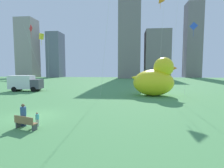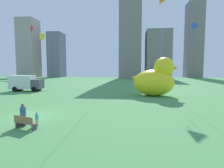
% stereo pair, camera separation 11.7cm
% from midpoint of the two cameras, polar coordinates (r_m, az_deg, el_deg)
% --- Properties ---
extents(ground_plane, '(140.00, 140.00, 0.00)m').
position_cam_midpoint_polar(ground_plane, '(16.45, -25.10, -9.68)').
color(ground_plane, '#4E8F50').
extents(park_bench, '(1.76, 0.95, 0.90)m').
position_cam_midpoint_polar(park_bench, '(13.23, -26.97, -11.16)').
color(park_bench, olive).
rests_on(park_bench, ground).
extents(person_adult, '(0.39, 0.39, 1.60)m').
position_cam_midpoint_polar(person_adult, '(13.84, -27.42, -8.73)').
color(person_adult, '#38476B').
rests_on(person_adult, ground).
extents(person_child, '(0.24, 0.24, 0.99)m').
position_cam_midpoint_polar(person_child, '(13.54, -23.66, -10.36)').
color(person_child, silver).
rests_on(person_child, ground).
extents(giant_inflatable_duck, '(6.94, 4.45, 5.75)m').
position_cam_midpoint_polar(giant_inflatable_duck, '(26.68, 13.90, 1.45)').
color(giant_inflatable_duck, yellow).
rests_on(giant_inflatable_duck, ground).
extents(box_truck, '(5.77, 2.77, 2.85)m').
position_cam_midpoint_polar(box_truck, '(35.16, -26.79, 0.24)').
color(box_truck, white).
rests_on(box_truck, ground).
extents(city_skyline, '(85.67, 17.71, 37.56)m').
position_cam_midpoint_polar(city_skyline, '(80.91, 2.13, 12.91)').
color(city_skyline, '#9E938C').
rests_on(city_skyline, ground).
extents(kite_red, '(3.02, 2.88, 11.84)m').
position_cam_midpoint_polar(kite_red, '(35.05, -25.16, 15.49)').
color(kite_red, silver).
rests_on(kite_red, ground).
extents(kite_blue, '(1.94, 2.66, 11.42)m').
position_cam_midpoint_polar(kite_blue, '(31.34, 25.01, 16.10)').
color(kite_blue, silver).
rests_on(kite_blue, ground).
extents(kite_yellow, '(1.99, 1.95, 10.80)m').
position_cam_midpoint_polar(kite_yellow, '(36.52, -22.33, 14.23)').
color(kite_yellow, silver).
rests_on(kite_yellow, ground).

